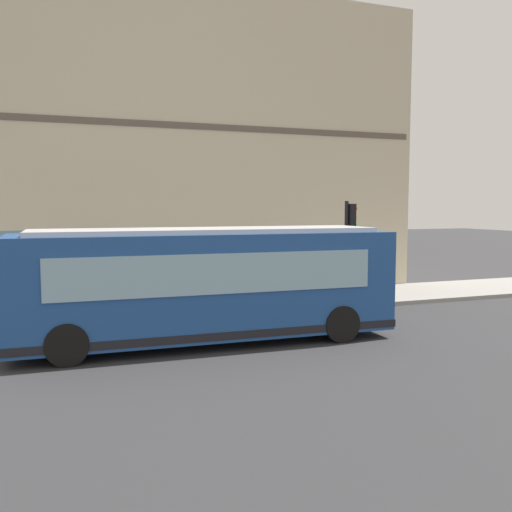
# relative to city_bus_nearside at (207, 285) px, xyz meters

# --- Properties ---
(ground) EXTENTS (120.00, 120.00, 0.00)m
(ground) POSITION_rel_city_bus_nearside_xyz_m (0.30, -0.83, -1.55)
(ground) COLOR #2D2D30
(sidewalk_curb) EXTENTS (4.00, 40.00, 0.15)m
(sidewalk_curb) POSITION_rel_city_bus_nearside_xyz_m (4.89, -0.83, -1.48)
(sidewalk_curb) COLOR gray
(sidewalk_curb) RESTS_ON ground
(building_corner) EXTENTS (9.41, 20.94, 12.20)m
(building_corner) POSITION_rel_city_bus_nearside_xyz_m (11.57, -0.83, 4.54)
(building_corner) COLOR beige
(building_corner) RESTS_ON ground
(city_bus_nearside) EXTENTS (2.82, 10.11, 3.07)m
(city_bus_nearside) POSITION_rel_city_bus_nearside_xyz_m (0.00, 0.00, 0.00)
(city_bus_nearside) COLOR #1E478C
(city_bus_nearside) RESTS_ON ground
(traffic_light_near_corner) EXTENTS (0.32, 0.49, 3.69)m
(traffic_light_near_corner) POSITION_rel_city_bus_nearside_xyz_m (3.42, -6.29, 1.17)
(traffic_light_near_corner) COLOR black
(traffic_light_near_corner) RESTS_ON sidewalk_curb
(fire_hydrant) EXTENTS (0.35, 0.35, 0.74)m
(fire_hydrant) POSITION_rel_city_bus_nearside_xyz_m (6.24, -3.06, -1.04)
(fire_hydrant) COLOR red
(fire_hydrant) RESTS_ON sidewalk_curb
(pedestrian_near_building_entrance) EXTENTS (0.32, 0.32, 1.77)m
(pedestrian_near_building_entrance) POSITION_rel_city_bus_nearside_xyz_m (6.01, 2.56, -0.38)
(pedestrian_near_building_entrance) COLOR gold
(pedestrian_near_building_entrance) RESTS_ON sidewalk_curb
(newspaper_vending_box) EXTENTS (0.44, 0.42, 0.90)m
(newspaper_vending_box) POSITION_rel_city_bus_nearside_xyz_m (4.19, 3.81, -0.95)
(newspaper_vending_box) COLOR #197233
(newspaper_vending_box) RESTS_ON sidewalk_curb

